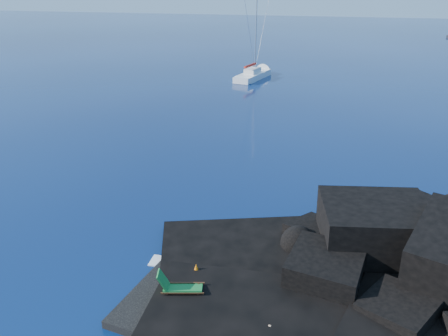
{
  "coord_description": "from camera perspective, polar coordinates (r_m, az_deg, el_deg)",
  "views": [
    {
      "loc": [
        8.47,
        -13.38,
        12.35
      ],
      "look_at": [
        1.09,
        10.41,
        2.0
      ],
      "focal_mm": 35.0,
      "sensor_mm": 36.0,
      "label": 1
    }
  ],
  "objects": [
    {
      "name": "ground",
      "position": [
        20.08,
        -12.35,
        -16.01
      ],
      "size": [
        400.0,
        400.0,
        0.0
      ],
      "primitive_type": "plane",
      "color": "#030E32",
      "rests_on": "ground"
    },
    {
      "name": "beach",
      "position": [
        19.0,
        1.01,
        -17.99
      ],
      "size": [
        9.08,
        6.86,
        0.7
      ],
      "primitive_type": "cube",
      "rotation": [
        0.0,
        0.0,
        -0.1
      ],
      "color": "black",
      "rests_on": "ground"
    },
    {
      "name": "headland",
      "position": [
        21.01,
        27.09,
        -16.36
      ],
      "size": [
        24.0,
        24.0,
        3.6
      ],
      "primitive_type": null,
      "color": "black",
      "rests_on": "ground"
    },
    {
      "name": "marker_cone",
      "position": [
        20.14,
        -3.63,
        -13.07
      ],
      "size": [
        0.48,
        0.48,
        0.56
      ],
      "primitive_type": "cone",
      "rotation": [
        0.0,
        0.0,
        -0.4
      ],
      "color": "orange",
      "rests_on": "beach"
    },
    {
      "name": "deck_chair",
      "position": [
        18.8,
        -5.4,
        -14.75
      ],
      "size": [
        1.99,
        1.31,
        1.26
      ],
      "primitive_type": null,
      "rotation": [
        0.0,
        0.0,
        0.3
      ],
      "color": "#186F2F",
      "rests_on": "beach"
    },
    {
      "name": "surf_foam",
      "position": [
        22.41,
        5.55,
        -11.0
      ],
      "size": [
        10.0,
        8.0,
        0.06
      ],
      "primitive_type": null,
      "color": "white",
      "rests_on": "ground"
    },
    {
      "name": "towel",
      "position": [
        17.49,
        4.39,
        -20.73
      ],
      "size": [
        2.06,
        1.74,
        0.05
      ],
      "primitive_type": "cube",
      "rotation": [
        0.0,
        0.0,
        0.56
      ],
      "color": "white",
      "rests_on": "beach"
    },
    {
      "name": "sunbather",
      "position": [
        17.39,
        4.4,
        -20.36
      ],
      "size": [
        1.76,
        1.34,
        0.26
      ],
      "primitive_type": null,
      "rotation": [
        0.0,
        0.0,
        0.56
      ],
      "color": "tan",
      "rests_on": "towel"
    },
    {
      "name": "sailboat",
      "position": [
        65.16,
        3.88,
        11.59
      ],
      "size": [
        4.4,
        12.2,
        12.53
      ],
      "primitive_type": null,
      "rotation": [
        0.0,
        0.0,
        -0.16
      ],
      "color": "white",
      "rests_on": "ground"
    }
  ]
}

